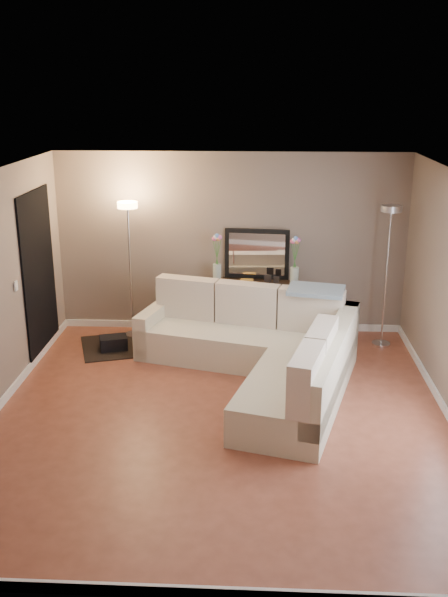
{
  "coord_description": "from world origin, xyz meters",
  "views": [
    {
      "loc": [
        0.38,
        -6.56,
        3.49
      ],
      "look_at": [
        0.0,
        0.8,
        1.1
      ],
      "focal_mm": 40.0,
      "sensor_mm": 36.0,
      "label": 1
    }
  ],
  "objects_px": {
    "floor_lamp_lit": "(129,243)",
    "floor_lamp_unlit": "(388,248)",
    "sectional_sofa": "(264,350)",
    "console_table": "(249,305)"
  },
  "relations": [
    {
      "from": "console_table",
      "to": "floor_lamp_lit",
      "type": "height_order",
      "value": "floor_lamp_lit"
    },
    {
      "from": "console_table",
      "to": "floor_lamp_lit",
      "type": "relative_size",
      "value": 0.68
    },
    {
      "from": "sectional_sofa",
      "to": "floor_lamp_unlit",
      "type": "relative_size",
      "value": 1.69
    },
    {
      "from": "floor_lamp_lit",
      "to": "floor_lamp_unlit",
      "type": "xyz_separation_m",
      "value": [
        3.53,
        -0.18,
        0.01
      ]
    },
    {
      "from": "console_table",
      "to": "floor_lamp_unlit",
      "type": "xyz_separation_m",
      "value": [
        1.86,
        -0.31,
        0.94
      ]
    },
    {
      "from": "sectional_sofa",
      "to": "console_table",
      "type": "relative_size",
      "value": 2.5
    },
    {
      "from": "floor_lamp_lit",
      "to": "console_table",
      "type": "bearing_deg",
      "value": 4.66
    },
    {
      "from": "floor_lamp_unlit",
      "to": "console_table",
      "type": "bearing_deg",
      "value": 170.38
    },
    {
      "from": "sectional_sofa",
      "to": "floor_lamp_lit",
      "type": "height_order",
      "value": "floor_lamp_lit"
    },
    {
      "from": "console_table",
      "to": "floor_lamp_lit",
      "type": "xyz_separation_m",
      "value": [
        -1.68,
        -0.14,
        0.93
      ]
    }
  ]
}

